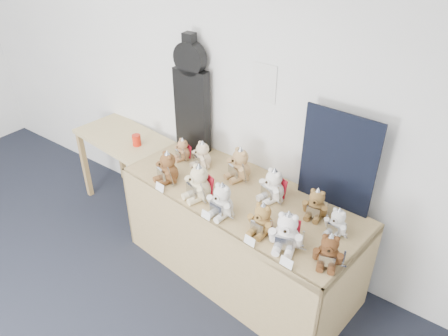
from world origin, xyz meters
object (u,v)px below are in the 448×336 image
Objects in this scene: display_table at (234,217)px; teddy_front_end at (329,251)px; teddy_front_left at (199,184)px; teddy_back_end at (337,223)px; guitar_case at (192,96)px; teddy_back_left at (202,156)px; red_cup at (137,140)px; teddy_front_centre at (222,201)px; side_table at (125,147)px; teddy_front_far_right at (287,232)px; teddy_back_centre_right at (273,186)px; teddy_back_centre_left at (239,165)px; teddy_back_far_left at (183,150)px; teddy_front_far_left at (167,168)px; teddy_front_right at (262,220)px; teddy_back_right at (316,204)px.

teddy_front_end is at bearing -7.58° from display_table.
teddy_back_end is (1.01, 0.23, -0.03)m from teddy_front_left.
guitar_case is 0.51m from teddy_back_left.
guitar_case is 1.76m from teddy_front_end.
red_cup is 1.04m from teddy_front_left.
teddy_back_end is at bearing 25.04° from teddy_front_centre.
side_table is at bearing -168.54° from guitar_case.
teddy_back_end is at bearing 15.76° from teddy_back_left.
teddy_front_far_right reaches higher than teddy_back_centre_right.
teddy_back_left is 0.85× the size of teddy_back_centre_left.
teddy_back_far_left is at bearing -176.72° from teddy_back_end.
red_cup is 0.35× the size of teddy_back_centre_left.
side_table is 0.99m from teddy_front_far_left.
teddy_front_right is 0.49m from teddy_front_end.
display_table is at bearing 148.82° from teddy_front_end.
teddy_back_left is at bearing 144.57° from teddy_front_centre.
teddy_front_far_left is 1.00× the size of teddy_back_centre_right.
teddy_back_left is at bearing 4.09° from red_cup.
display_table is 6.66× the size of teddy_back_centre_left.
teddy_back_centre_right reaches higher than teddy_back_far_left.
teddy_back_end is at bearing 28.46° from teddy_front_far_left.
teddy_front_far_left reaches higher than teddy_back_far_left.
red_cup is at bearing 172.68° from teddy_back_right.
guitar_case is 4.05× the size of teddy_back_left.
teddy_front_far_left reaches higher than side_table.
teddy_back_left is at bearing 141.18° from teddy_front_far_right.
display_table is 2.02× the size of side_table.
guitar_case reaches higher than teddy_front_centre.
teddy_front_far_right is 0.53m from teddy_back_centre_right.
teddy_back_right reaches higher than red_cup.
display_table is 0.60m from teddy_back_left.
teddy_front_left is 0.60m from teddy_front_right.
teddy_front_right is at bearing -22.26° from display_table.
teddy_front_right is 0.39m from teddy_back_centre_right.
side_table is 2.10m from teddy_front_far_right.
teddy_front_right is at bearing -21.50° from teddy_back_centre_left.
teddy_front_far_left is at bearing -82.96° from teddy_back_left.
teddy_front_left is 1.09× the size of teddy_back_centre_right.
teddy_back_centre_right reaches higher than side_table.
teddy_back_right is (0.81, 0.32, -0.02)m from teddy_front_left.
teddy_front_right is (1.83, -0.41, 0.26)m from side_table.
teddy_front_end is at bearing -3.99° from side_table.
teddy_front_left is at bearing -50.66° from guitar_case.
guitar_case reaches higher than teddy_back_far_left.
guitar_case is 4.54× the size of teddy_back_end.
teddy_front_end is 1.02× the size of teddy_back_right.
guitar_case reaches higher than teddy_front_far_right.
teddy_back_centre_right is 1.36× the size of teddy_back_far_left.
guitar_case is 0.73m from teddy_back_centre_left.
teddy_front_end is 1.14× the size of teddy_back_end.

